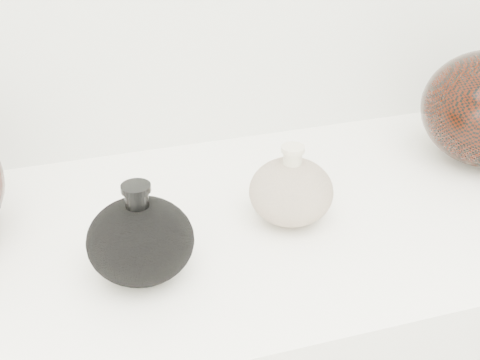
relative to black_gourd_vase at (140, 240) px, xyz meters
name	(u,v)px	position (x,y,z in m)	size (l,w,h in m)	color
black_gourd_vase	(140,240)	(0.00, 0.00, 0.00)	(0.16, 0.16, 0.13)	black
cream_gourd_vase	(291,191)	(0.21, 0.06, -0.01)	(0.14, 0.14, 0.11)	beige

